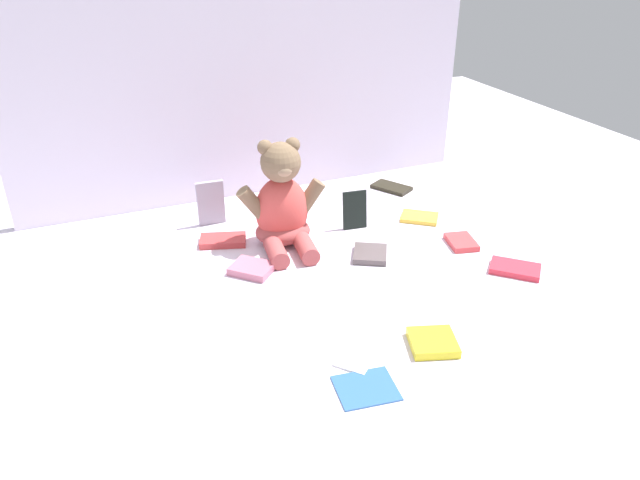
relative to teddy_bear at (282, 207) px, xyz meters
name	(u,v)px	position (x,y,z in m)	size (l,w,h in m)	color
ground_plane	(309,256)	(0.04, -0.10, -0.11)	(3.20, 3.20, 0.00)	silver
backdrop_drape	(250,92)	(0.04, 0.38, 0.22)	(1.46, 0.03, 0.66)	silver
teddy_bear	(282,207)	(0.00, 0.00, 0.00)	(0.25, 0.23, 0.30)	#D84C47
book_case_0	(433,342)	(0.13, -0.56, -0.10)	(0.09, 0.10, 0.02)	yellow
book_case_1	(370,254)	(0.19, -0.17, -0.10)	(0.09, 0.10, 0.02)	#594C4D
book_case_2	(252,269)	(-0.13, -0.12, -0.10)	(0.08, 0.10, 0.02)	#C06A81
book_case_3	(420,217)	(0.43, -0.02, -0.10)	(0.08, 0.11, 0.01)	yellow
book_case_4	(515,269)	(0.49, -0.38, -0.10)	(0.08, 0.12, 0.02)	red
book_case_5	(360,351)	(-0.02, -0.52, -0.11)	(0.07, 0.13, 0.01)	white
book_case_6	(461,242)	(0.45, -0.20, -0.10)	(0.07, 0.10, 0.02)	#D33F41
book_case_7	(355,210)	(0.22, 0.01, -0.05)	(0.07, 0.01, 0.11)	black
book_case_8	(211,203)	(-0.15, 0.19, -0.04)	(0.08, 0.01, 0.13)	#9C95A6
book_case_9	(391,187)	(0.46, 0.21, -0.10)	(0.07, 0.13, 0.01)	black
book_case_10	(223,240)	(-0.16, 0.06, -0.10)	(0.07, 0.13, 0.02)	#C03939
book_case_11	(366,387)	(-0.06, -0.62, -0.11)	(0.10, 0.12, 0.01)	#3363A5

